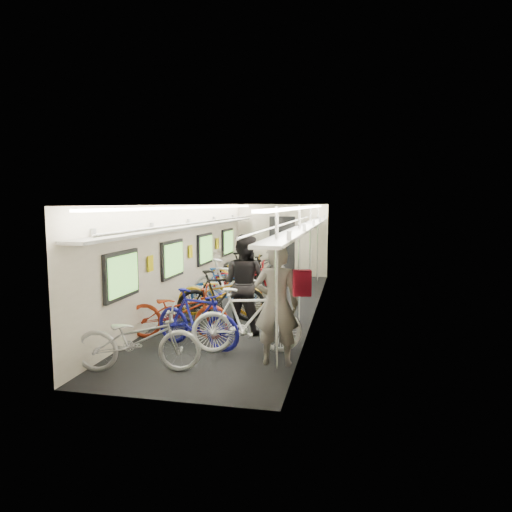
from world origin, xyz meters
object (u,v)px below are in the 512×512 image
at_px(bicycle_0, 138,339).
at_px(backpack, 302,283).
at_px(passenger_near, 276,304).
at_px(bicycle_1, 197,319).
at_px(passenger_mid, 244,283).

distance_m(bicycle_0, backpack, 2.52).
xyz_separation_m(passenger_near, backpack, (0.39, -0.08, 0.35)).
relative_size(bicycle_1, backpack, 4.37).
relative_size(bicycle_1, passenger_mid, 0.89).
xyz_separation_m(bicycle_0, passenger_near, (1.91, 0.71, 0.45)).
height_order(passenger_near, backpack, passenger_near).
bearing_deg(passenger_near, passenger_mid, -65.68).
relative_size(bicycle_0, bicycle_1, 1.10).
relative_size(bicycle_1, passenger_near, 0.90).
distance_m(bicycle_0, passenger_near, 2.09).
height_order(bicycle_1, passenger_near, passenger_near).
distance_m(passenger_mid, backpack, 2.16).
bearing_deg(passenger_mid, bicycle_1, 79.74).
bearing_deg(backpack, bicycle_0, -178.64).
bearing_deg(bicycle_1, backpack, -91.23).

